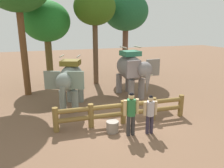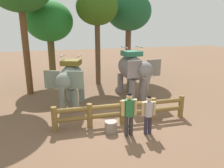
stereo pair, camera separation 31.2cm
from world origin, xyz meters
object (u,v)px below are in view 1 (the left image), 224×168
at_px(log_fence, 123,110).
at_px(tourist_man_in_blue, 131,111).
at_px(elephant_near_left, 70,80).
at_px(feed_bucket, 112,127).
at_px(tourist_woman_in_black, 150,112).
at_px(tree_far_left, 95,8).
at_px(elephant_center, 132,69).
at_px(tree_far_right, 126,12).
at_px(tree_back_center, 46,22).

distance_m(log_fence, tourist_man_in_blue, 1.19).
bearing_deg(elephant_near_left, feed_bucket, -69.62).
relative_size(tourist_woman_in_black, tourist_man_in_blue, 0.91).
bearing_deg(feed_bucket, tree_far_left, 80.45).
bearing_deg(tourist_man_in_blue, elephant_center, 66.15).
relative_size(tourist_woman_in_black, tree_far_right, 0.24).
relative_size(log_fence, tree_back_center, 1.02).
height_order(elephant_near_left, feed_bucket, elephant_near_left).
height_order(elephant_center, tourist_woman_in_black, elephant_center).
height_order(elephant_center, tree_far_left, tree_far_left).
relative_size(elephant_center, tourist_woman_in_black, 2.19).
relative_size(tree_far_left, tree_back_center, 1.12).
bearing_deg(tree_far_left, elephant_center, -71.01).
height_order(log_fence, tree_far_left, tree_far_left).
bearing_deg(tree_far_right, feed_bucket, -114.72).
relative_size(elephant_near_left, tree_far_right, 0.48).
height_order(log_fence, tree_far_right, tree_far_right).
height_order(tourist_woman_in_black, tree_back_center, tree_back_center).
relative_size(elephant_center, tree_far_left, 0.53).
xyz_separation_m(elephant_near_left, elephant_center, (3.72, 0.70, 0.15)).
height_order(elephant_near_left, tree_far_left, tree_far_left).
relative_size(log_fence, tree_far_left, 0.91).
xyz_separation_m(elephant_near_left, tree_far_left, (2.46, 4.36, 3.76)).
height_order(tree_far_left, tree_back_center, tree_far_left).
bearing_deg(tree_back_center, elephant_center, -47.63).
xyz_separation_m(elephant_near_left, tree_far_right, (5.42, 6.01, 3.64)).
height_order(tourist_woman_in_black, tree_far_right, tree_far_right).
height_order(tourist_man_in_blue, tree_far_left, tree_far_left).
height_order(tourist_woman_in_black, tree_far_left, tree_far_left).
height_order(elephant_center, tree_far_right, tree_far_right).
bearing_deg(tourist_woman_in_black, elephant_center, 75.51).
xyz_separation_m(tourist_man_in_blue, tree_far_left, (0.67, 8.03, 4.28)).
bearing_deg(elephant_near_left, tree_back_center, 97.54).
height_order(elephant_center, feed_bucket, elephant_center).
distance_m(elephant_near_left, tree_far_right, 8.88).
relative_size(elephant_near_left, tourist_man_in_blue, 1.85).
bearing_deg(elephant_center, log_fence, -119.01).
distance_m(tourist_woman_in_black, feed_bucket, 1.65).
xyz_separation_m(log_fence, tourist_woman_in_black, (0.66, -1.21, 0.33)).
height_order(log_fence, elephant_near_left, elephant_near_left).
bearing_deg(log_fence, tree_back_center, 107.96).
bearing_deg(log_fence, tourist_man_in_blue, -96.24).
distance_m(tourist_man_in_blue, tree_far_left, 9.13).
height_order(tourist_man_in_blue, feed_bucket, tourist_man_in_blue).
xyz_separation_m(tree_back_center, feed_bucket, (1.93, -8.78, -4.17)).
bearing_deg(tree_far_right, elephant_center, -107.82).
height_order(elephant_near_left, elephant_center, elephant_center).
relative_size(elephant_center, tree_back_center, 0.60).
bearing_deg(log_fence, tree_far_left, 85.43).
bearing_deg(elephant_near_left, tourist_woman_in_black, -55.88).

